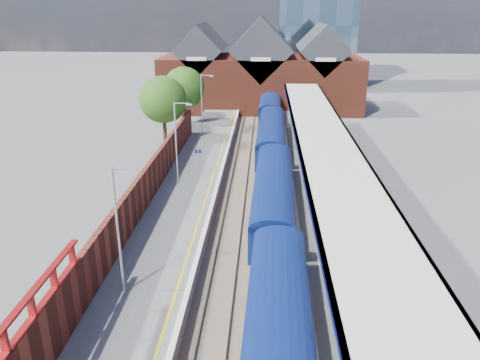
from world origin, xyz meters
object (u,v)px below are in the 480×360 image
Objects in this scene: train at (272,159)px; lamp_post_d at (203,101)px; lamp_post_c at (178,138)px; parked_car_red at (375,238)px; parked_car_blue at (334,166)px; lamp_post_b at (120,224)px; parked_car_dark at (399,305)px; parked_car_silver at (380,287)px; platform_sign at (198,158)px.

lamp_post_d is at bearing 122.70° from train.
lamp_post_c is 17.82m from parked_car_red.
lamp_post_b is at bearing 128.55° from parked_car_blue.
parked_car_blue is (-0.65, 14.10, -0.11)m from parked_car_red.
parked_car_dark is at bearing -51.25° from lamp_post_c.
lamp_post_d is 18.54m from parked_car_blue.
lamp_post_c is 1.85× the size of parked_car_silver.
lamp_post_c is at bearing 22.09° from parked_car_dark.
parked_car_red is (14.07, -26.43, -3.27)m from lamp_post_d.
parked_car_dark is (5.95, -20.96, -0.53)m from train.
lamp_post_d is at bearing 90.00° from lamp_post_b.
parked_car_dark is at bearing 163.92° from parked_car_blue.
parked_car_blue is at bearing -42.57° from lamp_post_d.
parked_car_red is at bearing -18.91° from parked_car_dark.
lamp_post_d is 34.61m from parked_car_silver.
parked_car_silver reaches higher than parked_car_blue.
parked_car_red is 1.03× the size of parked_car_dark.
lamp_post_c is at bearing -154.40° from train.
lamp_post_d is at bearing 95.56° from platform_sign.
parked_car_red is 14.11m from parked_car_blue.
platform_sign is 0.66× the size of parked_car_silver.
platform_sign is at bearing -84.44° from lamp_post_d.
train is 15.50m from parked_car_red.
train is 21.80m from parked_car_dark.
train is 16.12× the size of parked_car_dark.
parked_car_silver reaches higher than parked_car_dark.
lamp_post_d is at bearing 90.00° from lamp_post_c.
parked_car_silver is at bearing 148.35° from parked_car_red.
platform_sign is at bearing 16.29° from parked_car_dark.
parked_car_dark is at bearing 155.03° from parked_car_red.
parked_car_blue is (13.42, 19.67, -3.38)m from lamp_post_b.
parked_car_blue is at bearing 55.69° from lamp_post_b.
lamp_post_d reaches higher than platform_sign.
train is at bearing -2.35° from parked_car_silver.
train is 14.87× the size of parked_car_blue.
lamp_post_c is at bearing 22.23° from parked_car_silver.
platform_sign is at bearing 55.74° from lamp_post_c.
lamp_post_d is 1.85× the size of parked_car_silver.
lamp_post_c is (-7.86, -3.76, 2.87)m from train.
parked_car_blue is at bearing 7.87° from platform_sign.
lamp_post_b is 1.85× the size of parked_car_silver.
parked_car_dark is at bearing -74.15° from train.
parked_car_red reaches higher than parked_car_dark.
lamp_post_b is at bearing 88.87° from parked_car_red.
lamp_post_d is 1.58× the size of parked_car_blue.
parked_car_silver is 0.85× the size of parked_car_blue.
lamp_post_b is at bearing -90.00° from lamp_post_d.
lamp_post_c reaches higher than parked_car_silver.
lamp_post_d is 1.65× the size of parked_car_red.
lamp_post_d is (-7.86, 12.24, 2.87)m from train.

